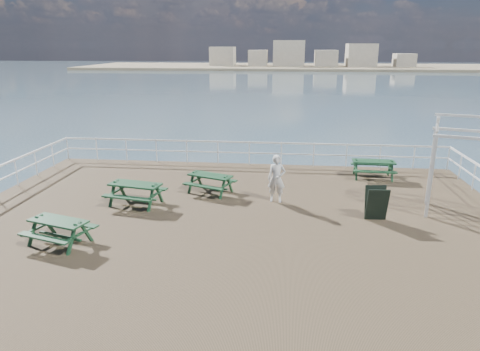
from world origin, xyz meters
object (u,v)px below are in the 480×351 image
Objects in this scene: picnic_table_b at (210,180)px; picnic_table_c at (373,165)px; picnic_table_a at (135,189)px; trellis_arbor at (473,173)px; picnic_table_d at (59,227)px; person at (277,179)px.

picnic_table_c reaches higher than picnic_table_b.
picnic_table_b is at bearing 43.45° from picnic_table_a.
picnic_table_d is at bearing -147.32° from trellis_arbor.
picnic_table_d is 0.60× the size of trellis_arbor.
person is at bearing -168.93° from trellis_arbor.
trellis_arbor reaches higher than picnic_table_a.
picnic_table_b is 2.61m from person.
picnic_table_a is 3.40m from picnic_table_d.
person reaches higher than picnic_table_b.
picnic_table_c is 0.89× the size of picnic_table_d.
picnic_table_a reaches higher than picnic_table_c.
picnic_table_a is 9.72m from picnic_table_c.
trellis_arbor reaches higher than person.
picnic_table_d reaches higher than picnic_table_b.
trellis_arbor is at bearing -3.49° from person.
picnic_table_a is at bearing -126.21° from picnic_table_b.
trellis_arbor is (2.27, -3.93, 0.92)m from picnic_table_c.
picnic_table_a reaches higher than picnic_table_b.
picnic_table_c is 4.63m from trellis_arbor.
picnic_table_c is 1.04× the size of person.
picnic_table_a is 1.03× the size of picnic_table_d.
picnic_table_a is 1.20× the size of person.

